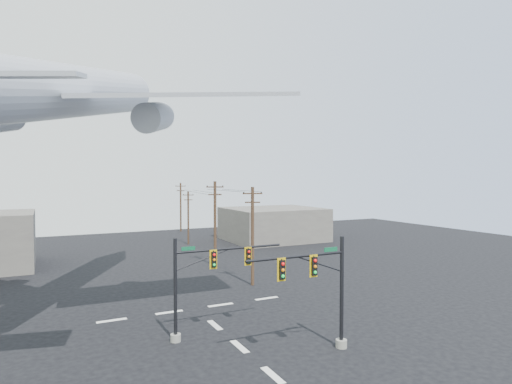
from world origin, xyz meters
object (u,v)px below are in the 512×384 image
utility_pole_b (215,222)px  airliner (76,93)px  signal_mast_far (201,282)px  utility_pole_c (188,217)px  utility_pole_d (181,206)px  utility_pole_a (253,234)px  signal_mast_near (323,291)px

utility_pole_b → airliner: size_ratio=0.32×
signal_mast_far → utility_pole_c: size_ratio=0.96×
utility_pole_c → utility_pole_d: size_ratio=0.88×
signal_mast_far → airliner: (-6.47, 7.24, 12.21)m
utility_pole_a → utility_pole_c: utility_pole_a is taller
signal_mast_far → utility_pole_c: (10.28, 35.30, 0.65)m
utility_pole_c → utility_pole_d: (3.33, 15.09, 0.55)m
signal_mast_near → utility_pole_d: 56.16m
utility_pole_b → airliner: (-14.78, -12.06, 10.71)m
signal_mast_far → utility_pole_d: size_ratio=0.84×
signal_mast_far → utility_pole_a: utility_pole_a is taller
signal_mast_far → utility_pole_a: (8.35, 9.97, 1.27)m
signal_mast_near → utility_pole_b: bearing=83.1°
utility_pole_a → utility_pole_c: (1.93, 25.33, -0.62)m
signal_mast_far → utility_pole_c: bearing=73.8°
utility_pole_d → airliner: bearing=-102.2°
signal_mast_near → utility_pole_b: utility_pole_b is taller
utility_pole_b → utility_pole_c: bearing=106.2°
utility_pole_a → utility_pole_d: size_ratio=1.02×
utility_pole_a → utility_pole_c: size_ratio=1.15×
signal_mast_near → airliner: bearing=133.7°
signal_mast_far → signal_mast_near: bearing=-43.8°
utility_pole_a → utility_pole_b: utility_pole_b is taller
airliner → utility_pole_b: bearing=-20.9°
utility_pole_a → utility_pole_d: 40.76m
airliner → signal_mast_near: bearing=-106.4°
signal_mast_far → airliner: airliner is taller
signal_mast_near → utility_pole_a: size_ratio=0.72×
signal_mast_near → utility_pole_d: bearing=81.6°
utility_pole_a → utility_pole_c: bearing=105.1°
signal_mast_far → utility_pole_a: bearing=50.0°
utility_pole_c → airliner: airliner is taller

